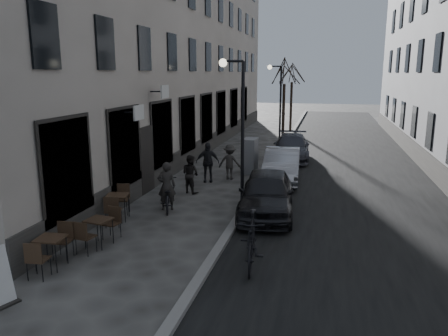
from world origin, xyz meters
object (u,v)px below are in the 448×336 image
at_px(bistro_set_c, 118,204).
at_px(bicycle, 167,195).
at_px(pedestrian_mid, 230,162).
at_px(pedestrian_far, 208,162).
at_px(tree_near, 285,72).
at_px(car_near, 267,193).
at_px(streetlamp_far, 278,97).
at_px(moped, 252,240).
at_px(car_mid, 282,165).
at_px(pedestrian_near, 190,174).
at_px(bistro_set_a, 51,249).
at_px(bistro_set_b, 99,230).
at_px(tree_far, 292,72).
at_px(car_far, 291,147).
at_px(utility_cabinet, 250,156).
at_px(streetlamp_near, 238,116).

bearing_deg(bistro_set_c, bicycle, 35.97).
relative_size(pedestrian_mid, pedestrian_far, 0.90).
height_order(tree_near, car_near, tree_near).
xyz_separation_m(streetlamp_far, moped, (1.37, -16.95, -2.50)).
relative_size(tree_near, car_near, 1.32).
bearing_deg(car_mid, pedestrian_near, -142.61).
distance_m(bistro_set_a, moped, 4.84).
xyz_separation_m(bistro_set_b, car_near, (4.05, 3.72, 0.27)).
relative_size(tree_near, tree_far, 1.00).
distance_m(pedestrian_mid, moped, 8.90).
bearing_deg(car_far, bistro_set_a, -109.98).
xyz_separation_m(utility_cabinet, bicycle, (-1.78, -6.28, -0.30)).
bearing_deg(moped, bistro_set_c, 146.42).
height_order(bistro_set_c, pedestrian_near, pedestrian_near).
relative_size(bistro_set_b, car_mid, 0.37).
bearing_deg(bistro_set_b, tree_near, 89.59).
height_order(bicycle, pedestrian_far, pedestrian_far).
xyz_separation_m(streetlamp_near, car_near, (1.17, -0.93, -2.43)).
height_order(pedestrian_far, car_near, pedestrian_far).
height_order(tree_far, car_far, tree_far).
distance_m(tree_near, pedestrian_near, 14.63).
xyz_separation_m(bistro_set_a, car_mid, (4.48, 10.02, 0.23)).
relative_size(bistro_set_c, bicycle, 0.88).
relative_size(tree_near, moped, 2.60).
height_order(utility_cabinet, car_far, utility_cabinet).
height_order(bicycle, pedestrian_near, pedestrian_near).
bearing_deg(pedestrian_near, pedestrian_far, -70.32).
height_order(streetlamp_far, bicycle, streetlamp_far).
height_order(bistro_set_a, bistro_set_b, bistro_set_a).
bearing_deg(bistro_set_b, streetlamp_far, 88.33).
height_order(tree_near, car_far, tree_near).
xyz_separation_m(bicycle, car_far, (3.40, 9.98, 0.16)).
bearing_deg(bistro_set_c, pedestrian_near, 56.56).
distance_m(tree_near, utility_cabinet, 10.63).
distance_m(tree_near, tree_far, 6.00).
bearing_deg(streetlamp_near, moped, -74.50).
height_order(bistro_set_b, car_mid, car_mid).
relative_size(utility_cabinet, bicycle, 0.83).
bearing_deg(pedestrian_near, bistro_set_a, 105.49).
bearing_deg(car_mid, car_near, -93.06).
xyz_separation_m(utility_cabinet, car_mid, (1.62, -1.25, -0.11)).
distance_m(streetlamp_far, bistro_set_b, 17.11).
distance_m(pedestrian_mid, pedestrian_far, 1.06).
distance_m(pedestrian_near, car_far, 8.40).
bearing_deg(pedestrian_mid, utility_cabinet, -111.31).
bearing_deg(tree_far, streetlamp_near, -90.20).
xyz_separation_m(pedestrian_near, car_far, (3.27, 7.74, -0.08)).
bearing_deg(streetlamp_near, bistro_set_b, -121.74).
height_order(bistro_set_a, moped, moped).
height_order(bistro_set_c, car_near, car_near).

